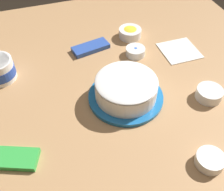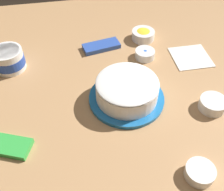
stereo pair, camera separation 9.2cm
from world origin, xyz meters
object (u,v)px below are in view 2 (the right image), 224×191
(sprinkle_bowl_yellow, at_px, (143,34))
(candy_box_lower, at_px, (101,46))
(frosting_tub, at_px, (8,59))
(sprinkle_bowl_green, at_px, (213,104))
(sprinkle_bowl_blue, at_px, (145,54))
(frosted_cake, at_px, (127,91))
(paper_napkin, at_px, (191,57))
(sprinkle_bowl_orange, at_px, (200,172))
(candy_box_upper, at_px, (9,146))

(sprinkle_bowl_yellow, distance_m, candy_box_lower, 0.19)
(frosting_tub, height_order, sprinkle_bowl_yellow, frosting_tub)
(sprinkle_bowl_green, distance_m, sprinkle_bowl_blue, 0.34)
(candy_box_lower, bearing_deg, sprinkle_bowl_blue, 139.47)
(sprinkle_bowl_yellow, height_order, candy_box_lower, sprinkle_bowl_yellow)
(frosted_cake, height_order, sprinkle_bowl_blue, frosted_cake)
(frosting_tub, height_order, paper_napkin, frosting_tub)
(sprinkle_bowl_orange, bearing_deg, candy_box_lower, -74.31)
(sprinkle_bowl_green, distance_m, sprinkle_bowl_orange, 0.27)
(sprinkle_bowl_orange, bearing_deg, candy_box_upper, -19.57)
(paper_napkin, bearing_deg, sprinkle_bowl_yellow, -45.64)
(frosting_tub, distance_m, sprinkle_bowl_orange, 0.79)
(sprinkle_bowl_yellow, bearing_deg, paper_napkin, 134.36)
(sprinkle_bowl_blue, bearing_deg, sprinkle_bowl_orange, 91.25)
(paper_napkin, bearing_deg, frosting_tub, -5.15)
(sprinkle_bowl_orange, distance_m, candy_box_upper, 0.56)
(candy_box_upper, height_order, paper_napkin, candy_box_upper)
(frosting_tub, bearing_deg, sprinkle_bowl_yellow, -169.97)
(frosting_tub, xyz_separation_m, sprinkle_bowl_orange, (-0.55, 0.57, -0.03))
(candy_box_lower, bearing_deg, frosted_cake, 86.47)
(sprinkle_bowl_green, height_order, sprinkle_bowl_yellow, sprinkle_bowl_yellow)
(frosted_cake, distance_m, sprinkle_bowl_yellow, 0.38)
(frosted_cake, distance_m, sprinkle_bowl_orange, 0.35)
(frosted_cake, relative_size, sprinkle_bowl_blue, 3.28)
(sprinkle_bowl_blue, xyz_separation_m, sprinkle_bowl_yellow, (-0.03, -0.13, 0.01))
(sprinkle_bowl_blue, relative_size, candy_box_upper, 0.61)
(frosted_cake, bearing_deg, sprinkle_bowl_yellow, -113.36)
(sprinkle_bowl_blue, xyz_separation_m, candy_box_upper, (0.51, 0.35, -0.01))
(sprinkle_bowl_orange, relative_size, candy_box_lower, 0.54)
(sprinkle_bowl_blue, bearing_deg, sprinkle_bowl_green, 116.32)
(paper_napkin, bearing_deg, frosted_cake, 30.54)
(frosted_cake, distance_m, sprinkle_bowl_green, 0.29)
(sprinkle_bowl_green, bearing_deg, candy_box_lower, -51.67)
(sprinkle_bowl_orange, relative_size, sprinkle_bowl_yellow, 0.83)
(frosted_cake, height_order, sprinkle_bowl_orange, frosted_cake)
(frosted_cake, bearing_deg, candy_box_upper, 18.58)
(sprinkle_bowl_blue, relative_size, candy_box_lower, 0.52)
(sprinkle_bowl_yellow, relative_size, paper_napkin, 0.66)
(candy_box_upper, bearing_deg, frosted_cake, -139.71)
(frosted_cake, xyz_separation_m, sprinkle_bowl_green, (-0.28, 0.09, -0.02))
(frosting_tub, height_order, candy_box_upper, frosting_tub)
(sprinkle_bowl_green, relative_size, sprinkle_bowl_yellow, 0.92)
(frosted_cake, height_order, sprinkle_bowl_green, frosted_cake)
(candy_box_lower, distance_m, paper_napkin, 0.37)
(frosted_cake, distance_m, paper_napkin, 0.36)
(frosted_cake, bearing_deg, candy_box_lower, -82.51)
(frosted_cake, relative_size, sprinkle_bowl_orange, 3.17)
(sprinkle_bowl_green, distance_m, candy_box_lower, 0.51)
(frosted_cake, xyz_separation_m, paper_napkin, (-0.31, -0.18, -0.04))
(paper_napkin, bearing_deg, sprinkle_bowl_orange, 70.75)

